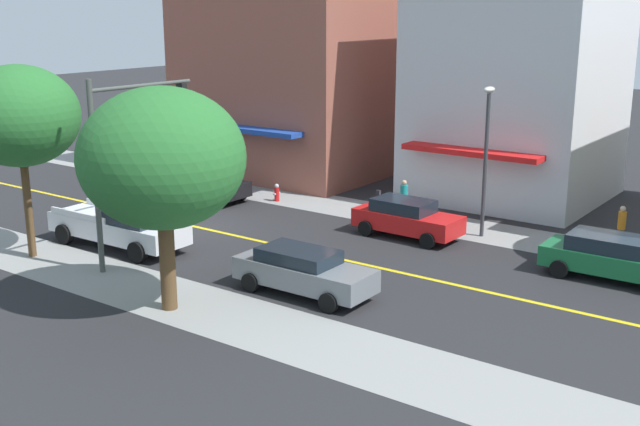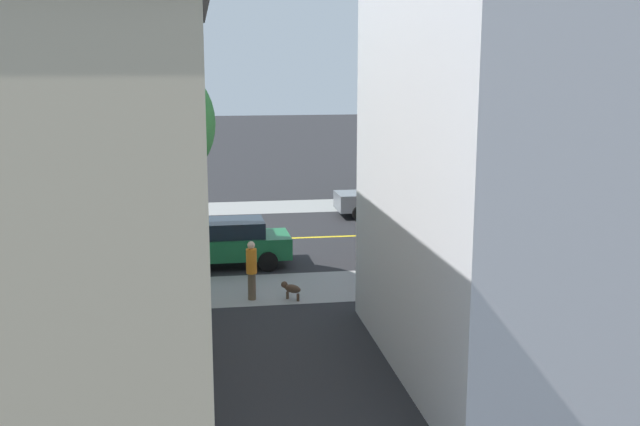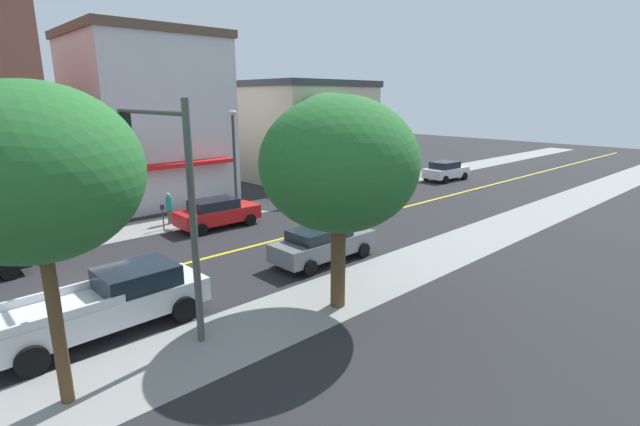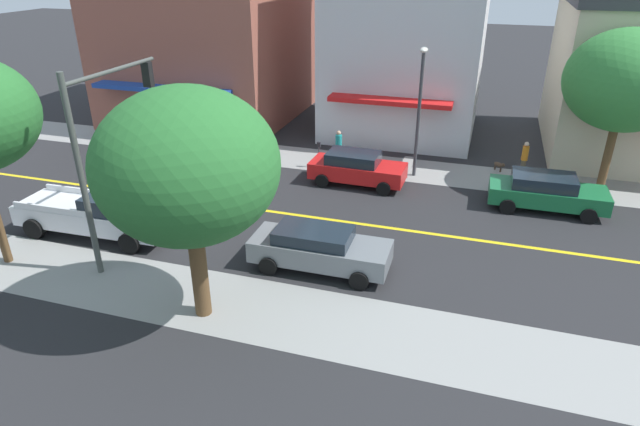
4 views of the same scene
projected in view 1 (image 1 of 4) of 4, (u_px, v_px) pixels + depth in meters
name	position (u px, v px, depth m)	size (l,w,h in m)	color
ground_plane	(199.00, 227.00, 33.44)	(140.00, 140.00, 0.00)	#262628
sidewalk_left	(294.00, 198.00, 38.55)	(3.16, 126.00, 0.01)	gray
sidewalk_right	(70.00, 267.00, 28.33)	(3.16, 126.00, 0.01)	gray
road_centerline_stripe	(199.00, 227.00, 33.44)	(0.20, 126.00, 0.00)	yellow
corner_shop_building	(309.00, 64.00, 44.65)	(12.90, 11.16, 11.75)	#935142
tan_rowhouse	(518.00, 85.00, 37.62)	(9.83, 8.72, 10.88)	silver
street_tree_left_near	(162.00, 159.00, 23.31)	(5.00, 5.00, 6.88)	brown
street_tree_left_far	(19.00, 116.00, 28.29)	(4.32, 4.32, 7.12)	brown
fire_hydrant	(277.00, 193.00, 37.82)	(0.44, 0.24, 0.86)	red
parking_meter	(378.00, 200.00, 34.38)	(0.12, 0.18, 1.35)	#4C4C51
traffic_light_mast	(125.00, 141.00, 27.80)	(4.72, 0.32, 6.76)	#474C47
street_lamp	(486.00, 145.00, 31.22)	(0.70, 0.36, 6.07)	#38383D
red_sedan_left_curb	(407.00, 218.00, 31.87)	(2.04, 4.43, 1.55)	red
grey_sedan_right_curb	(303.00, 271.00, 25.58)	(1.99, 4.77, 1.49)	slate
black_sedan_left_curb	(206.00, 184.00, 38.08)	(2.04, 4.30, 1.48)	black
green_sedan_left_curb	(612.00, 257.00, 26.95)	(2.10, 4.74, 1.53)	#196638
white_pickup_truck	(121.00, 225.00, 30.44)	(2.32, 6.14, 1.78)	silver
pedestrian_orange_shirt	(621.00, 226.00, 30.35)	(0.30, 0.30, 1.69)	brown
pedestrian_teal_shirt	(404.00, 198.00, 34.61)	(0.33, 0.33, 1.74)	brown
small_dog	(593.00, 234.00, 31.27)	(0.57, 0.58, 0.50)	#4C3828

